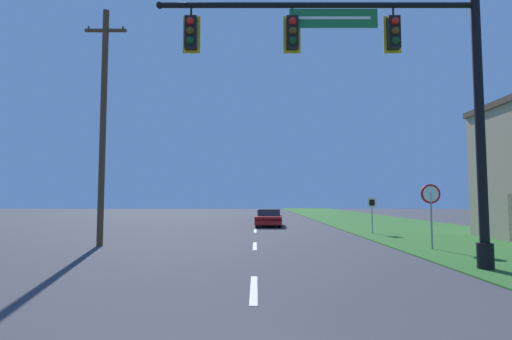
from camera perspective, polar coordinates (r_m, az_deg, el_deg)
The scene contains 7 objects.
grass_verge_right at distance 34.51m, azimuth 17.88°, elevation -7.23°, with size 10.00×110.00×0.04m.
road_center_line at distance 24.90m, azimuth -0.01°, elevation -8.70°, with size 0.16×34.80×0.01m.
signal_mast at distance 12.29m, azimuth 18.83°, elevation 11.88°, with size 9.47×0.47×8.41m.
car_ahead at distance 29.26m, azimuth 1.99°, elevation -6.86°, with size 2.12×4.46×1.19m.
stop_sign at distance 17.06m, azimuth 23.80°, elevation -4.15°, with size 0.76×0.07×2.50m.
route_sign_post at distance 23.57m, azimuth 16.34°, elevation -5.08°, with size 0.55×0.06×2.03m.
utility_pole_near at distance 18.43m, azimuth -20.90°, elevation 6.42°, with size 1.80×0.26×10.21m.
Camera 1 is at (0.05, -2.83, 1.95)m, focal length 28.00 mm.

